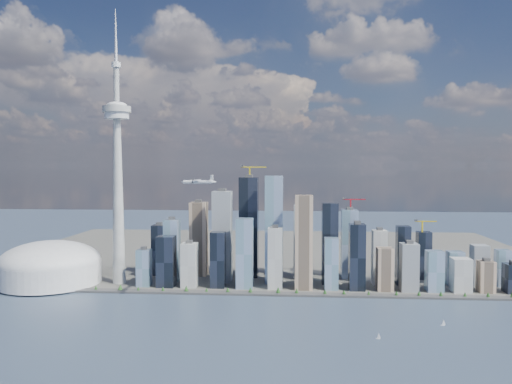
# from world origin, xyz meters

# --- Properties ---
(ground) EXTENTS (4000.00, 4000.00, 0.00)m
(ground) POSITION_xyz_m (0.00, 0.00, 0.00)
(ground) COLOR #2D3B4F
(ground) RESTS_ON ground
(seawall) EXTENTS (1100.00, 22.00, 4.00)m
(seawall) POSITION_xyz_m (0.00, 250.00, 2.00)
(seawall) COLOR #383838
(seawall) RESTS_ON ground
(land) EXTENTS (1400.00, 900.00, 3.00)m
(land) POSITION_xyz_m (0.00, 700.00, 1.50)
(land) COLOR #4C4C47
(land) RESTS_ON ground
(shoreline_trees) EXTENTS (960.53, 7.20, 8.80)m
(shoreline_trees) POSITION_xyz_m (0.00, 250.00, 8.78)
(shoreline_trees) COLOR #3F2D1E
(shoreline_trees) RESTS_ON seawall
(skyscraper_cluster) EXTENTS (736.00, 142.00, 240.23)m
(skyscraper_cluster) POSITION_xyz_m (59.62, 336.82, 74.16)
(skyscraper_cluster) COLOR black
(skyscraper_cluster) RESTS_ON land
(needle_tower) EXTENTS (56.00, 56.00, 550.50)m
(needle_tower) POSITION_xyz_m (-300.00, 310.00, 235.84)
(needle_tower) COLOR gray
(needle_tower) RESTS_ON land
(dome_stadium) EXTENTS (200.00, 200.00, 86.00)m
(dome_stadium) POSITION_xyz_m (-440.00, 300.00, 39.44)
(dome_stadium) COLOR silver
(dome_stadium) RESTS_ON land
(airplane) EXTENTS (59.59, 52.65, 14.54)m
(airplane) POSITION_xyz_m (-105.22, 152.73, 215.77)
(airplane) COLOR silver
(airplane) RESTS_ON ground
(sailboat_west) EXTENTS (6.88, 2.63, 9.50)m
(sailboat_west) POSITION_xyz_m (172.81, 23.83, 3.05)
(sailboat_west) COLOR white
(sailboat_west) RESTS_ON ground
(sailboat_east) EXTENTS (7.39, 2.17, 10.28)m
(sailboat_east) POSITION_xyz_m (280.76, 90.27, 3.30)
(sailboat_east) COLOR white
(sailboat_east) RESTS_ON ground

